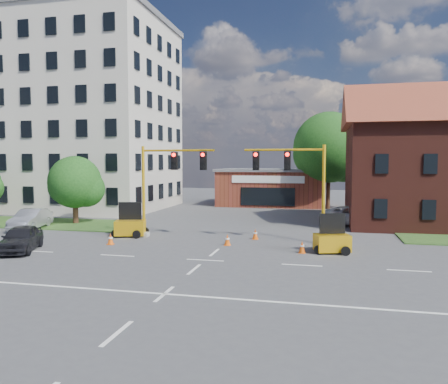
# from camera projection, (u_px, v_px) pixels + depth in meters

# --- Properties ---
(ground) EXTENTS (120.00, 120.00, 0.00)m
(ground) POSITION_uv_depth(u_px,v_px,m) (205.00, 260.00, 22.84)
(ground) COLOR #49494B
(ground) RESTS_ON ground
(grass_verge_nw) EXTENTS (22.00, 6.00, 0.08)m
(grass_verge_nw) POSITION_uv_depth(u_px,v_px,m) (9.00, 222.00, 37.01)
(grass_verge_nw) COLOR #27491B
(grass_verge_nw) RESTS_ON ground
(lane_markings) EXTENTS (60.00, 36.00, 0.01)m
(lane_markings) POSITION_uv_depth(u_px,v_px,m) (188.00, 274.00, 19.92)
(lane_markings) COLOR white
(lane_markings) RESTS_ON ground
(office_block) EXTENTS (18.40, 15.40, 20.60)m
(office_block) POSITION_uv_depth(u_px,v_px,m) (82.00, 115.00, 47.87)
(office_block) COLOR beige
(office_block) RESTS_ON ground
(brick_shop) EXTENTS (12.40, 8.40, 4.30)m
(brick_shop) POSITION_uv_depth(u_px,v_px,m) (272.00, 187.00, 51.85)
(brick_shop) COLOR brown
(brick_shop) RESTS_ON ground
(tree_large) EXTENTS (8.06, 7.67, 10.53)m
(tree_large) POSITION_uv_depth(u_px,v_px,m) (333.00, 150.00, 47.19)
(tree_large) COLOR #382114
(tree_large) RESTS_ON ground
(tree_nw_front) EXTENTS (4.52, 4.30, 5.62)m
(tree_nw_front) POSITION_uv_depth(u_px,v_px,m) (78.00, 184.00, 35.96)
(tree_nw_front) COLOR #382114
(tree_nw_front) RESTS_ON ground
(signal_mast_west) EXTENTS (5.30, 0.60, 6.20)m
(signal_mast_west) POSITION_uv_depth(u_px,v_px,m) (166.00, 180.00, 29.37)
(signal_mast_west) COLOR gray
(signal_mast_west) RESTS_ON ground
(signal_mast_east) EXTENTS (5.30, 0.60, 6.20)m
(signal_mast_east) POSITION_uv_depth(u_px,v_px,m) (297.00, 181.00, 27.43)
(signal_mast_east) COLOR gray
(signal_mast_east) RESTS_ON ground
(trailer_west) EXTENTS (2.27, 1.80, 2.27)m
(trailer_west) POSITION_uv_depth(u_px,v_px,m) (130.00, 226.00, 30.06)
(trailer_west) COLOR yellow
(trailer_west) RESTS_ON ground
(trailer_east) EXTENTS (2.16, 1.75, 2.14)m
(trailer_east) POSITION_uv_depth(u_px,v_px,m) (332.00, 241.00, 24.67)
(trailer_east) COLOR yellow
(trailer_east) RESTS_ON ground
(cone_a) EXTENTS (0.40, 0.40, 0.70)m
(cone_a) POSITION_uv_depth(u_px,v_px,m) (110.00, 239.00, 27.12)
(cone_a) COLOR #E5540C
(cone_a) RESTS_ON ground
(cone_b) EXTENTS (0.40, 0.40, 0.70)m
(cone_b) POSITION_uv_depth(u_px,v_px,m) (227.00, 240.00, 26.86)
(cone_b) COLOR #E5540C
(cone_b) RESTS_ON ground
(cone_c) EXTENTS (0.40, 0.40, 0.70)m
(cone_c) POSITION_uv_depth(u_px,v_px,m) (302.00, 247.00, 24.57)
(cone_c) COLOR #E5540C
(cone_c) RESTS_ON ground
(cone_d) EXTENTS (0.40, 0.40, 0.70)m
(cone_d) POSITION_uv_depth(u_px,v_px,m) (255.00, 234.00, 28.97)
(cone_d) COLOR #E5540C
(cone_d) RESTS_ON ground
(pickup_white) EXTENTS (6.04, 3.59, 1.57)m
(pickup_white) POSITION_uv_depth(u_px,v_px,m) (356.00, 216.00, 35.05)
(pickup_white) COLOR silver
(pickup_white) RESTS_ON ground
(sedan_dark) EXTENTS (3.27, 4.71, 1.49)m
(sedan_dark) POSITION_uv_depth(u_px,v_px,m) (21.00, 238.00, 25.10)
(sedan_dark) COLOR black
(sedan_dark) RESTS_ON ground
(sedan_silver_front) EXTENTS (2.62, 4.92, 1.54)m
(sedan_silver_front) POSITION_uv_depth(u_px,v_px,m) (31.00, 219.00, 33.16)
(sedan_silver_front) COLOR #A5A7AD
(sedan_silver_front) RESTS_ON ground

